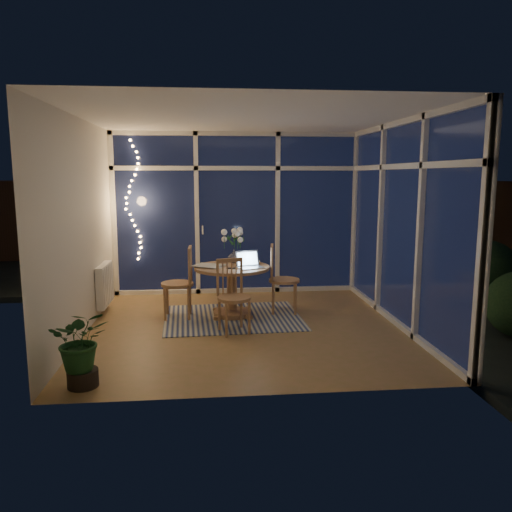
{
  "coord_description": "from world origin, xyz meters",
  "views": [
    {
      "loc": [
        -0.49,
        -6.12,
        1.92
      ],
      "look_at": [
        0.13,
        0.25,
        0.88
      ],
      "focal_mm": 35.0,
      "sensor_mm": 36.0,
      "label": 1
    }
  ],
  "objects_px": {
    "chair_left": "(177,282)",
    "chair_front": "(234,296)",
    "laptop": "(251,259)",
    "chair_right": "(284,279)",
    "potted_plant": "(81,347)",
    "dining_table": "(232,291)",
    "flower_vase": "(234,255)"
  },
  "relations": [
    {
      "from": "laptop",
      "to": "flower_vase",
      "type": "relative_size",
      "value": 1.57
    },
    {
      "from": "flower_vase",
      "to": "chair_right",
      "type": "bearing_deg",
      "value": -14.69
    },
    {
      "from": "chair_left",
      "to": "chair_front",
      "type": "relative_size",
      "value": 1.08
    },
    {
      "from": "laptop",
      "to": "flower_vase",
      "type": "distance_m",
      "value": 0.49
    },
    {
      "from": "dining_table",
      "to": "laptop",
      "type": "relative_size",
      "value": 3.1
    },
    {
      "from": "laptop",
      "to": "potted_plant",
      "type": "xyz_separation_m",
      "value": [
        -1.73,
        -2.03,
        -0.44
      ]
    },
    {
      "from": "potted_plant",
      "to": "chair_left",
      "type": "bearing_deg",
      "value": 71.1
    },
    {
      "from": "dining_table",
      "to": "potted_plant",
      "type": "height_order",
      "value": "potted_plant"
    },
    {
      "from": "chair_left",
      "to": "chair_front",
      "type": "height_order",
      "value": "chair_left"
    },
    {
      "from": "chair_right",
      "to": "flower_vase",
      "type": "xyz_separation_m",
      "value": [
        -0.69,
        0.18,
        0.31
      ]
    },
    {
      "from": "chair_left",
      "to": "potted_plant",
      "type": "distance_m",
      "value": 2.3
    },
    {
      "from": "dining_table",
      "to": "chair_left",
      "type": "distance_m",
      "value": 0.75
    },
    {
      "from": "chair_front",
      "to": "potted_plant",
      "type": "bearing_deg",
      "value": -150.81
    },
    {
      "from": "chair_right",
      "to": "flower_vase",
      "type": "height_order",
      "value": "chair_right"
    },
    {
      "from": "chair_left",
      "to": "chair_front",
      "type": "bearing_deg",
      "value": 46.17
    },
    {
      "from": "chair_right",
      "to": "flower_vase",
      "type": "distance_m",
      "value": 0.78
    },
    {
      "from": "dining_table",
      "to": "chair_front",
      "type": "distance_m",
      "value": 0.75
    },
    {
      "from": "dining_table",
      "to": "flower_vase",
      "type": "distance_m",
      "value": 0.54
    },
    {
      "from": "chair_right",
      "to": "potted_plant",
      "type": "xyz_separation_m",
      "value": [
        -2.22,
        -2.3,
        -0.11
      ]
    },
    {
      "from": "dining_table",
      "to": "flower_vase",
      "type": "height_order",
      "value": "flower_vase"
    },
    {
      "from": "chair_left",
      "to": "potted_plant",
      "type": "height_order",
      "value": "chair_left"
    },
    {
      "from": "chair_front",
      "to": "laptop",
      "type": "relative_size",
      "value": 2.79
    },
    {
      "from": "chair_left",
      "to": "laptop",
      "type": "distance_m",
      "value": 1.05
    },
    {
      "from": "chair_left",
      "to": "laptop",
      "type": "height_order",
      "value": "chair_left"
    },
    {
      "from": "dining_table",
      "to": "laptop",
      "type": "xyz_separation_m",
      "value": [
        0.24,
        -0.16,
        0.47
      ]
    },
    {
      "from": "chair_left",
      "to": "laptop",
      "type": "bearing_deg",
      "value": 82.85
    },
    {
      "from": "dining_table",
      "to": "chair_left",
      "type": "bearing_deg",
      "value": -178.81
    },
    {
      "from": "chair_front",
      "to": "flower_vase",
      "type": "distance_m",
      "value": 1.09
    },
    {
      "from": "dining_table",
      "to": "potted_plant",
      "type": "relative_size",
      "value": 1.34
    },
    {
      "from": "dining_table",
      "to": "chair_front",
      "type": "height_order",
      "value": "chair_front"
    },
    {
      "from": "chair_left",
      "to": "flower_vase",
      "type": "xyz_separation_m",
      "value": [
        0.79,
        0.3,
        0.31
      ]
    },
    {
      "from": "laptop",
      "to": "flower_vase",
      "type": "bearing_deg",
      "value": 94.05
    }
  ]
}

